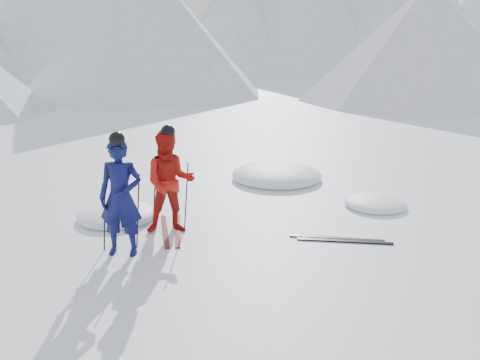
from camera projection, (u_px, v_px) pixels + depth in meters
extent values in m
plane|color=white|center=(319.00, 244.00, 9.01)|extent=(160.00, 160.00, 0.00)
cone|color=#B2BCD1|center=(139.00, 16.00, 55.58)|extent=(17.69, 17.69, 11.93)
cone|color=#B2BCD1|center=(236.00, 19.00, 49.67)|extent=(19.63, 19.63, 10.85)
cone|color=#B2BCD1|center=(301.00, 4.00, 52.84)|extent=(23.31, 23.31, 14.15)
cone|color=#B2BCD1|center=(395.00, 0.00, 52.76)|extent=(28.94, 28.94, 14.88)
cone|color=#B2BCD1|center=(422.00, 44.00, 28.88)|extent=(14.00, 14.00, 6.50)
cone|color=#B2BCD1|center=(140.00, 23.00, 32.03)|extent=(16.00, 16.00, 9.00)
imported|color=#0B0F44|center=(121.00, 198.00, 8.35)|extent=(0.82, 0.63, 1.99)
imported|color=#B1160E|center=(170.00, 182.00, 9.35)|extent=(0.94, 0.73, 1.93)
cylinder|color=black|center=(104.00, 215.00, 8.54)|extent=(0.13, 0.09, 1.32)
cylinder|color=black|center=(138.00, 211.00, 8.71)|extent=(0.13, 0.08, 1.32)
cylinder|color=black|center=(154.00, 196.00, 9.63)|extent=(0.13, 0.10, 1.28)
cylinder|color=black|center=(186.00, 196.00, 9.62)|extent=(0.13, 0.09, 1.28)
cube|color=black|center=(165.00, 231.00, 9.59)|extent=(0.16, 1.70, 0.03)
cube|color=black|center=(178.00, 230.00, 9.62)|extent=(0.14, 1.70, 0.03)
cube|color=black|center=(337.00, 238.00, 9.23)|extent=(1.64, 0.61, 0.03)
cube|color=black|center=(345.00, 241.00, 9.10)|extent=(1.66, 0.55, 0.03)
ellipsoid|color=white|center=(117.00, 218.00, 10.30)|extent=(1.60, 1.60, 0.35)
ellipsoid|color=white|center=(375.00, 206.00, 11.05)|extent=(1.33, 1.33, 0.29)
ellipsoid|color=white|center=(277.00, 179.00, 13.20)|extent=(2.33, 2.33, 0.51)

